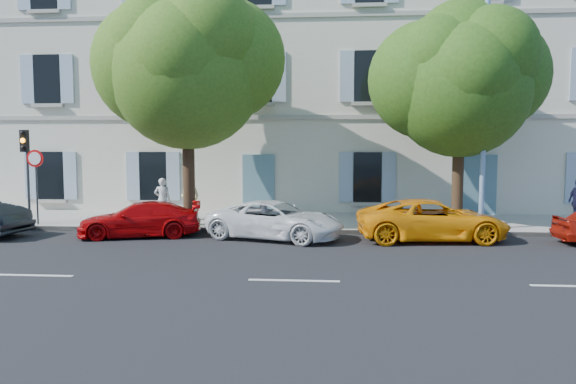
# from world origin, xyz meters

# --- Properties ---
(ground) EXTENTS (90.00, 90.00, 0.00)m
(ground) POSITION_xyz_m (0.00, 0.00, 0.00)
(ground) COLOR black
(sidewalk) EXTENTS (36.00, 4.50, 0.15)m
(sidewalk) POSITION_xyz_m (0.00, 4.45, 0.07)
(sidewalk) COLOR #A09E96
(sidewalk) RESTS_ON ground
(kerb) EXTENTS (36.00, 0.16, 0.16)m
(kerb) POSITION_xyz_m (0.00, 2.28, 0.08)
(kerb) COLOR #9E998E
(kerb) RESTS_ON ground
(building) EXTENTS (28.00, 7.00, 12.00)m
(building) POSITION_xyz_m (0.00, 10.20, 6.00)
(building) COLOR beige
(building) RESTS_ON ground
(car_red_coupe) EXTENTS (4.09, 2.41, 1.11)m
(car_red_coupe) POSITION_xyz_m (-5.29, 1.27, 0.56)
(car_red_coupe) COLOR #A80406
(car_red_coupe) RESTS_ON ground
(car_white_coupe) EXTENTS (4.65, 3.16, 1.18)m
(car_white_coupe) POSITION_xyz_m (-0.94, 1.21, 0.59)
(car_white_coupe) COLOR white
(car_white_coupe) RESTS_ON ground
(car_yellow_supercar) EXTENTS (4.73, 2.51, 1.27)m
(car_yellow_supercar) POSITION_xyz_m (3.87, 1.33, 0.63)
(car_yellow_supercar) COLOR orange
(car_yellow_supercar) RESTS_ON ground
(tree_left) EXTENTS (5.20, 5.20, 8.06)m
(tree_left) POSITION_xyz_m (-4.09, 2.85, 5.34)
(tree_left) COLOR #3A2819
(tree_left) RESTS_ON sidewalk
(tree_right) EXTENTS (4.75, 4.75, 7.32)m
(tree_right) POSITION_xyz_m (5.08, 3.56, 4.85)
(tree_right) COLOR #3A2819
(tree_right) RESTS_ON sidewalk
(traffic_light) EXTENTS (0.26, 0.37, 3.28)m
(traffic_light) POSITION_xyz_m (-9.86, 2.78, 2.52)
(traffic_light) COLOR #383A3D
(traffic_light) RESTS_ON sidewalk
(road_sign) EXTENTS (0.60, 0.09, 2.60)m
(road_sign) POSITION_xyz_m (-9.40, 2.58, 2.02)
(road_sign) COLOR #383A3D
(road_sign) RESTS_ON sidewalk
(street_lamp) EXTENTS (0.42, 1.83, 8.51)m
(street_lamp) POSITION_xyz_m (5.71, 2.65, 4.97)
(street_lamp) COLOR #7293BF
(street_lamp) RESTS_ON sidewalk
(pedestrian_a) EXTENTS (0.63, 0.47, 1.57)m
(pedestrian_a) POSITION_xyz_m (-5.30, 3.71, 0.94)
(pedestrian_a) COLOR silver
(pedestrian_a) RESTS_ON sidewalk
(pedestrian_b) EXTENTS (0.91, 0.79, 1.61)m
(pedestrian_b) POSITION_xyz_m (-4.44, 4.28, 0.95)
(pedestrian_b) COLOR tan
(pedestrian_b) RESTS_ON sidewalk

